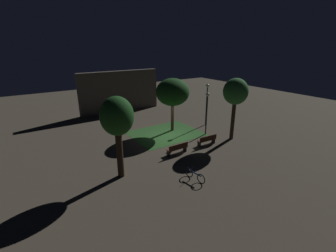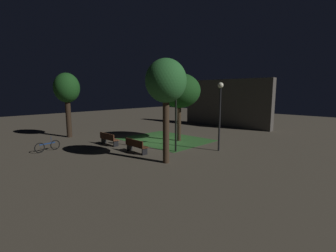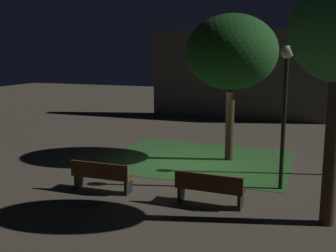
% 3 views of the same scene
% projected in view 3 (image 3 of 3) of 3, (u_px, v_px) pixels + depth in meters
% --- Properties ---
extents(ground_plane, '(60.00, 60.00, 0.00)m').
position_uv_depth(ground_plane, '(189.00, 166.00, 14.27)').
color(ground_plane, '#4C4438').
extents(grass_lawn, '(6.62, 5.29, 0.01)m').
position_uv_depth(grass_lawn, '(198.00, 160.00, 15.07)').
color(grass_lawn, '#2D6028').
rests_on(grass_lawn, ground).
extents(bench_front_right, '(1.80, 0.49, 0.88)m').
position_uv_depth(bench_front_right, '(101.00, 175.00, 11.59)').
color(bench_front_right, brown).
rests_on(bench_front_right, ground).
extents(bench_corner, '(1.82, 0.55, 0.88)m').
position_uv_depth(bench_corner, '(209.00, 188.00, 10.53)').
color(bench_corner, '#422314').
rests_on(bench_corner, ground).
extents(tree_near_wall, '(3.25, 3.25, 5.26)m').
position_uv_depth(tree_near_wall, '(232.00, 53.00, 14.39)').
color(tree_near_wall, '#38281C').
rests_on(tree_near_wall, ground).
extents(lamp_post_near_wall, '(0.36, 0.36, 4.10)m').
position_uv_depth(lamp_post_near_wall, '(285.00, 92.00, 11.39)').
color(lamp_post_near_wall, black).
rests_on(lamp_post_near_wall, ground).
extents(building_wall_backdrop, '(10.33, 0.80, 5.18)m').
position_uv_depth(building_wall_backdrop, '(237.00, 75.00, 24.03)').
color(building_wall_backdrop, '#4C4742').
rests_on(building_wall_backdrop, ground).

